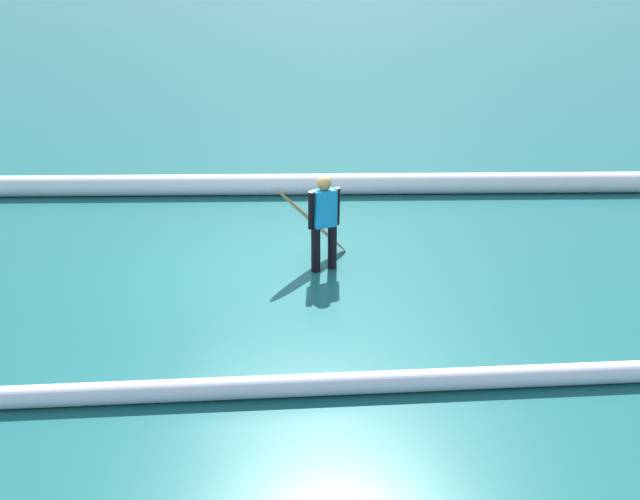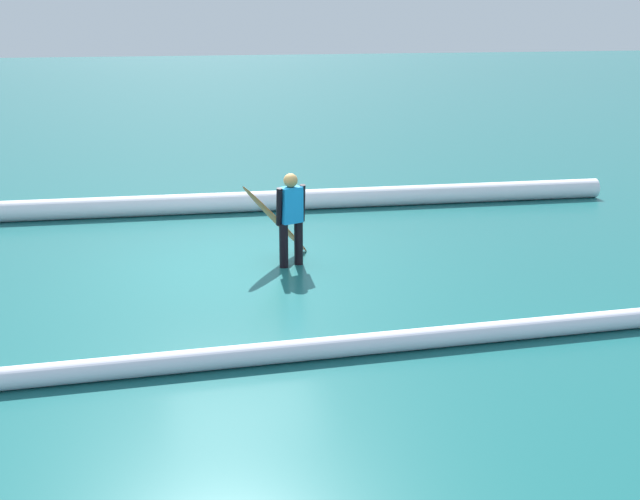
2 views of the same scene
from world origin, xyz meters
name	(u,v)px [view 1 (image 1 of 2)]	position (x,y,z in m)	size (l,w,h in m)	color
ground_plane	(272,264)	(0.00, 0.00, 0.00)	(130.21, 130.21, 0.00)	#175858
surfer	(324,218)	(-0.79, 0.28, 0.83)	(0.49, 0.33, 1.48)	black
surfboard	(311,221)	(-0.62, -0.12, 0.65)	(1.28, 0.91, 1.33)	#E55926
wave_crest_foreground	(296,184)	(-0.54, -3.53, 0.20)	(0.40, 0.40, 15.32)	white
wave_crest_midground	(406,381)	(-1.45, 3.92, 0.13)	(0.25, 0.25, 23.07)	white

